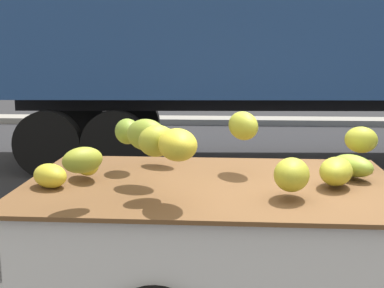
% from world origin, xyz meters
% --- Properties ---
extents(curb_strip, '(80.00, 0.80, 0.16)m').
position_xyz_m(curb_strip, '(0.00, 10.29, 0.08)').
color(curb_strip, gray).
rests_on(curb_strip, ground).
extents(semi_trailer, '(12.10, 3.11, 3.95)m').
position_xyz_m(semi_trailer, '(1.02, 5.66, 2.54)').
color(semi_trailer, navy).
rests_on(semi_trailer, ground).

